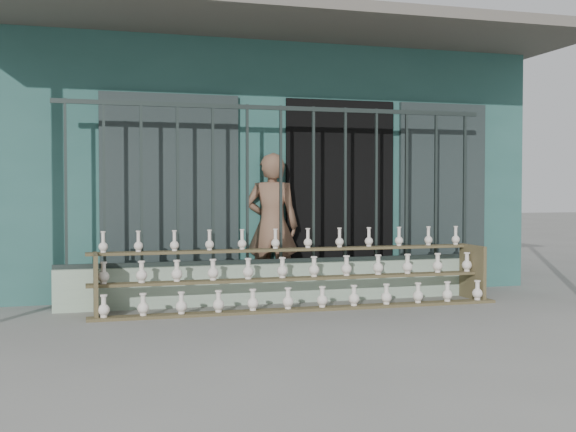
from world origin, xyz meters
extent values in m
plane|color=slate|center=(0.00, 0.00, 0.00)|extent=(60.00, 60.00, 0.00)
cube|color=#285550|center=(0.00, 4.30, 1.60)|extent=(7.00, 5.00, 3.20)
cube|color=black|center=(0.90, 1.82, 1.20)|extent=(1.40, 0.12, 2.40)
cube|color=#1D2727|center=(-1.20, 1.78, 1.20)|extent=(1.60, 0.08, 2.40)
cube|color=#1D2727|center=(2.30, 1.78, 1.20)|extent=(1.20, 0.08, 2.40)
cube|color=#59544C|center=(0.00, 1.20, 3.15)|extent=(7.40, 2.00, 0.12)
cube|color=#9EB79D|center=(0.00, 1.30, 0.23)|extent=(5.00, 0.20, 0.45)
cube|color=#283330|center=(-2.35, 1.30, 1.35)|extent=(0.03, 0.03, 1.80)
cube|color=#283330|center=(-1.96, 1.30, 1.35)|extent=(0.03, 0.03, 1.80)
cube|color=#283330|center=(-1.57, 1.30, 1.35)|extent=(0.03, 0.03, 1.80)
cube|color=#283330|center=(-1.18, 1.30, 1.35)|extent=(0.03, 0.03, 1.80)
cube|color=#283330|center=(-0.78, 1.30, 1.35)|extent=(0.03, 0.03, 1.80)
cube|color=#283330|center=(-0.39, 1.30, 1.35)|extent=(0.03, 0.03, 1.80)
cube|color=#283330|center=(0.00, 1.30, 1.35)|extent=(0.03, 0.03, 1.80)
cube|color=#283330|center=(0.39, 1.30, 1.35)|extent=(0.03, 0.03, 1.80)
cube|color=#283330|center=(0.78, 1.30, 1.35)|extent=(0.03, 0.03, 1.80)
cube|color=#283330|center=(1.17, 1.30, 1.35)|extent=(0.03, 0.03, 1.80)
cube|color=#283330|center=(1.57, 1.30, 1.35)|extent=(0.03, 0.03, 1.80)
cube|color=#283330|center=(1.96, 1.30, 1.35)|extent=(0.03, 0.03, 1.80)
cube|color=#283330|center=(2.35, 1.30, 1.35)|extent=(0.03, 0.03, 1.80)
cube|color=#283330|center=(0.00, 1.30, 2.22)|extent=(5.00, 0.04, 0.05)
cube|color=#283330|center=(0.00, 1.30, 0.47)|extent=(5.00, 0.04, 0.05)
cube|color=brown|center=(0.09, 0.65, 0.01)|extent=(4.50, 0.18, 0.03)
cube|color=brown|center=(0.09, 0.90, 0.32)|extent=(4.50, 0.18, 0.03)
cube|color=brown|center=(0.09, 1.15, 0.61)|extent=(4.50, 0.18, 0.03)
cube|color=brown|center=(-2.06, 0.90, 0.32)|extent=(0.04, 0.55, 0.64)
cube|color=brown|center=(2.24, 0.90, 0.32)|extent=(0.04, 0.55, 0.64)
imported|color=brown|center=(-0.01, 1.66, 0.86)|extent=(0.74, 0.62, 1.73)
camera|label=1|loc=(-2.19, -6.65, 1.28)|focal=45.00mm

